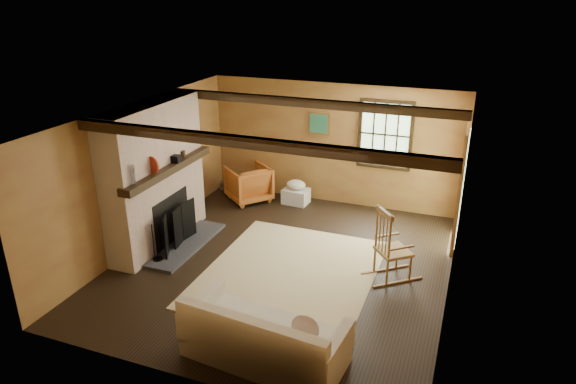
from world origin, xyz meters
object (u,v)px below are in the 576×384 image
at_px(fireplace, 157,181).
at_px(armchair, 249,184).
at_px(rocking_chair, 391,249).
at_px(laundry_basket, 296,196).
at_px(sofa, 263,341).

xyz_separation_m(fireplace, armchair, (0.63, 2.19, -0.74)).
bearing_deg(armchair, fireplace, 24.20).
distance_m(rocking_chair, laundry_basket, 3.18).
height_order(sofa, laundry_basket, sofa).
relative_size(fireplace, rocking_chair, 2.12).
xyz_separation_m(fireplace, laundry_basket, (1.58, 2.39, -0.95)).
xyz_separation_m(fireplace, rocking_chair, (3.87, 0.20, -0.63)).
height_order(laundry_basket, armchair, armchair).
distance_m(sofa, laundry_basket, 4.73).
bearing_deg(sofa, armchair, 122.54).
xyz_separation_m(rocking_chair, armchair, (-3.24, 1.99, -0.11)).
distance_m(fireplace, rocking_chair, 3.92).
height_order(fireplace, rocking_chair, fireplace).
relative_size(fireplace, laundry_basket, 4.80).
height_order(rocking_chair, armchair, rocking_chair).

